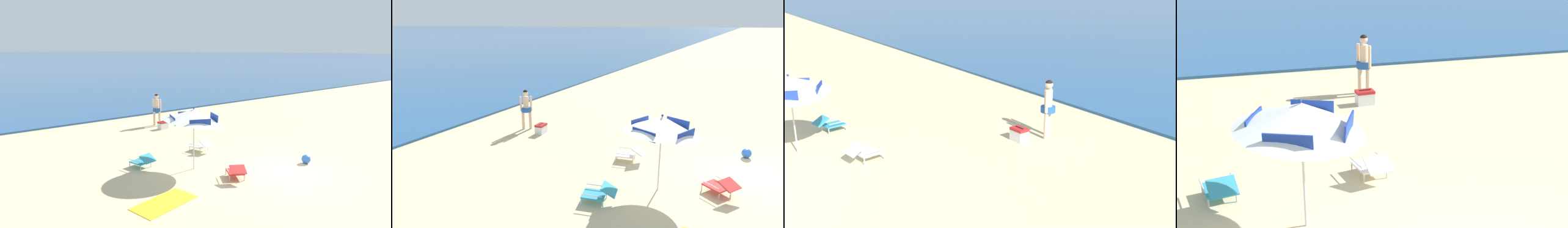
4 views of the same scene
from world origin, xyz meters
TOP-DOWN VIEW (x-y plane):
  - ground_plane at (0.00, 0.00)m, footprint 800.00×800.00m
  - beach_umbrella_striped_main at (-2.14, 2.29)m, footprint 2.74×2.72m
  - lounge_chair_under_umbrella at (-0.63, 3.66)m, footprint 0.69×0.98m
  - lounge_chair_beside_umbrella at (-1.67, 0.69)m, footprint 0.91×1.01m
  - lounge_chair_facing_sea at (-3.48, 3.49)m, footprint 0.71×0.98m
  - person_standing_near_shore at (0.56, 8.85)m, footprint 0.43×0.45m
  - cooler_box at (0.36, 7.97)m, footprint 0.52×0.38m
  - beach_ball at (1.42, 0.11)m, footprint 0.33×0.33m
  - beach_towel at (-4.42, 0.75)m, footprint 1.93×1.20m

SIDE VIEW (x-z plane):
  - ground_plane at x=0.00m, z-range 0.00..0.00m
  - beach_towel at x=-4.42m, z-range 0.00..0.01m
  - beach_ball at x=1.42m, z-range 0.00..0.33m
  - cooler_box at x=0.36m, z-range -0.01..0.42m
  - lounge_chair_under_umbrella at x=-0.63m, z-range 0.01..0.53m
  - lounge_chair_facing_sea at x=-3.48m, z-range 0.01..0.53m
  - lounge_chair_beside_umbrella at x=-1.67m, z-range 0.02..0.53m
  - person_standing_near_shore at x=0.56m, z-range 0.14..1.90m
  - beach_umbrella_striped_main at x=-2.14m, z-range 0.77..3.03m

